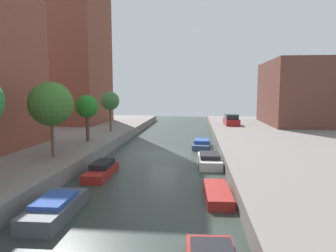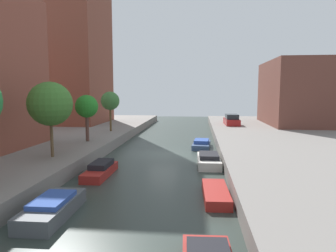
% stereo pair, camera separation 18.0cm
% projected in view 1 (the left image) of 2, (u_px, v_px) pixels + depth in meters
% --- Properties ---
extents(ground_plane, '(84.00, 84.00, 0.00)m').
position_uv_depth(ground_plane, '(163.00, 155.00, 27.19)').
color(ground_plane, '#2D3833').
extents(quay_left, '(20.00, 64.00, 1.00)m').
position_uv_depth(quay_left, '(7.00, 146.00, 28.58)').
color(quay_left, gray).
rests_on(quay_left, ground_plane).
extents(apartment_tower_far, '(10.00, 11.08, 25.84)m').
position_uv_depth(apartment_tower_far, '(68.00, 35.00, 44.04)').
color(apartment_tower_far, brown).
rests_on(apartment_tower_far, quay_left).
extents(low_block_right, '(10.00, 13.77, 9.02)m').
position_uv_depth(low_block_right, '(302.00, 93.00, 42.93)').
color(low_block_right, brown).
rests_on(low_block_right, quay_right).
extents(street_tree_1, '(3.13, 3.13, 5.38)m').
position_uv_depth(street_tree_1, '(51.00, 104.00, 21.15)').
color(street_tree_1, brown).
rests_on(street_tree_1, quay_left).
extents(street_tree_2, '(2.13, 2.13, 4.37)m').
position_uv_depth(street_tree_2, '(87.00, 107.00, 28.04)').
color(street_tree_2, brown).
rests_on(street_tree_2, quay_left).
extents(street_tree_3, '(2.20, 2.20, 4.69)m').
position_uv_depth(street_tree_3, '(110.00, 101.00, 35.47)').
color(street_tree_3, brown).
rests_on(street_tree_3, quay_left).
extents(parked_car, '(2.00, 4.59, 1.53)m').
position_uv_depth(parked_car, '(231.00, 120.00, 42.46)').
color(parked_car, maroon).
rests_on(parked_car, quay_right).
extents(moored_boat_left_1, '(1.70, 4.16, 0.92)m').
position_uv_depth(moored_boat_left_1, '(55.00, 208.00, 13.59)').
color(moored_boat_left_1, '#4C5156').
rests_on(moored_boat_left_1, ground_plane).
extents(moored_boat_left_2, '(1.36, 4.15, 0.92)m').
position_uv_depth(moored_boat_left_2, '(102.00, 170.00, 20.30)').
color(moored_boat_left_2, maroon).
rests_on(moored_boat_left_2, ground_plane).
extents(moored_boat_right_1, '(1.43, 3.83, 0.53)m').
position_uv_depth(moored_boat_right_1, '(218.00, 194.00, 15.97)').
color(moored_boat_right_1, maroon).
rests_on(moored_boat_right_1, ground_plane).
extents(moored_boat_right_2, '(1.78, 4.10, 0.97)m').
position_uv_depth(moored_boat_right_2, '(210.00, 160.00, 23.12)').
color(moored_boat_right_2, beige).
rests_on(moored_boat_right_2, ground_plane).
extents(moored_boat_right_3, '(1.95, 3.89, 0.83)m').
position_uv_depth(moored_boat_right_3, '(202.00, 144.00, 30.53)').
color(moored_boat_right_3, '#33476B').
rests_on(moored_boat_right_3, ground_plane).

